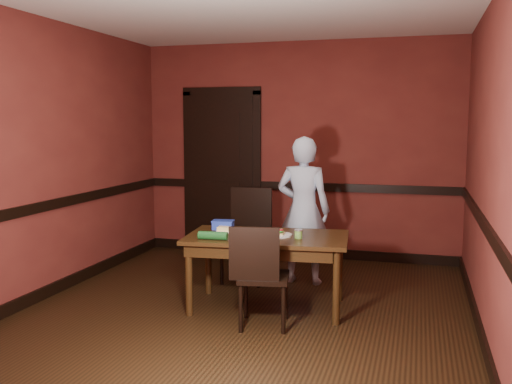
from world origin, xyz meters
The scene contains 22 objects.
floor centered at (0.00, 0.00, 0.00)m, with size 4.00×4.50×0.01m, color black.
ceiling centered at (0.00, 0.00, 2.70)m, with size 4.00×4.50×0.01m, color silver.
wall_back centered at (0.00, 2.25, 1.35)m, with size 4.00×0.02×2.70m, color #5C211C.
wall_front centered at (0.00, -2.25, 1.35)m, with size 4.00×0.02×2.70m, color #5C211C.
wall_left centered at (-2.00, 0.00, 1.35)m, with size 0.02×4.50×2.70m, color #5C211C.
wall_right centered at (2.00, 0.00, 1.35)m, with size 0.02×4.50×2.70m, color #5C211C.
dado_back centered at (0.00, 2.23, 0.90)m, with size 4.00×0.03×0.10m, color black.
dado_left centered at (-1.99, 0.00, 0.90)m, with size 0.03×4.50×0.10m, color black.
dado_right centered at (1.99, 0.00, 0.90)m, with size 0.03×4.50×0.10m, color black.
baseboard_back centered at (0.00, 2.23, 0.06)m, with size 4.00×0.03×0.12m, color black.
baseboard_left centered at (-1.99, 0.00, 0.06)m, with size 0.03×4.50×0.12m, color black.
baseboard_right centered at (1.99, 0.00, 0.06)m, with size 0.03×4.50×0.12m, color black.
door centered at (-1.00, 2.22, 1.09)m, with size 1.05×0.07×2.20m.
dining_table centered at (0.16, 0.15, 0.34)m, with size 1.45×0.82×0.68m, color black.
chair_far centered at (-0.29, 0.95, 0.50)m, with size 0.46×0.46×0.99m, color black, non-canonical shape.
chair_near centered at (0.26, -0.31, 0.44)m, with size 0.41×0.41×0.87m, color black, non-canonical shape.
person centered at (0.31, 1.08, 0.78)m, with size 0.57×0.37×1.56m, color #A8BFD9.
sandwich_plate centered at (0.26, 0.15, 0.70)m, with size 0.26×0.26×0.06m.
sauce_jar centered at (0.47, 0.08, 0.72)m, with size 0.07×0.07×0.08m.
cheese_saucer centered at (-0.27, 0.21, 0.70)m, with size 0.16×0.16×0.05m.
food_tub centered at (-0.32, 0.32, 0.72)m, with size 0.22×0.16×0.09m.
wrapped_veg centered at (-0.25, -0.16, 0.72)m, with size 0.07×0.07×0.26m, color #16481C.
Camera 1 is at (1.47, -4.78, 1.71)m, focal length 40.00 mm.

